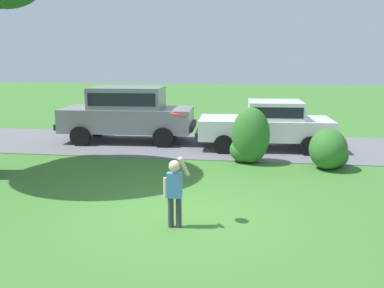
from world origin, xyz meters
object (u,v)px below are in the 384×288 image
Objects in this scene: parked_sedan at (268,123)px; parked_suv at (127,111)px; frisbee at (178,115)px; child_thrower at (175,188)px.

parked_sedan is 0.94× the size of parked_suv.
parked_suv is 16.30× the size of frisbee.
child_thrower is at bearing -92.79° from frisbee.
parked_suv is 8.15m from child_thrower.
parked_sedan is 15.28× the size of frisbee.
frisbee is (-1.72, -6.75, 1.11)m from parked_sedan.
frisbee is at bearing -66.78° from parked_suv.
child_thrower is (-1.74, -7.02, -0.13)m from parked_sedan.
parked_sedan is 7.06m from frisbee.
child_thrower is at bearing -67.62° from parked_suv.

